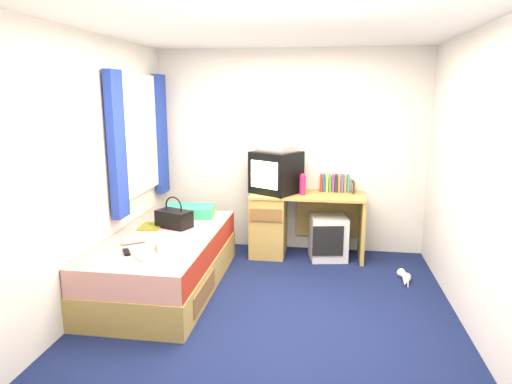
# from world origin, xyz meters

# --- Properties ---
(ground) EXTENTS (3.40, 3.40, 0.00)m
(ground) POSITION_xyz_m (0.00, 0.00, 0.00)
(ground) COLOR #0C1438
(ground) RESTS_ON ground
(room_shell) EXTENTS (3.40, 3.40, 3.40)m
(room_shell) POSITION_xyz_m (0.00, 0.00, 1.45)
(room_shell) COLOR white
(room_shell) RESTS_ON ground
(bed) EXTENTS (1.01, 2.00, 0.54)m
(bed) POSITION_xyz_m (-1.10, 0.31, 0.27)
(bed) COLOR tan
(bed) RESTS_ON ground
(pillow) EXTENTS (0.57, 0.40, 0.12)m
(pillow) POSITION_xyz_m (-1.05, 1.01, 0.60)
(pillow) COLOR teal
(pillow) RESTS_ON bed
(desk) EXTENTS (1.30, 0.55, 0.75)m
(desk) POSITION_xyz_m (-0.04, 1.44, 0.41)
(desk) COLOR tan
(desk) RESTS_ON ground
(storage_cube) EXTENTS (0.47, 0.47, 0.51)m
(storage_cube) POSITION_xyz_m (0.48, 1.38, 0.25)
(storage_cube) COLOR silver
(storage_cube) RESTS_ON ground
(crt_tv) EXTENTS (0.64, 0.63, 0.48)m
(crt_tv) POSITION_xyz_m (-0.14, 1.44, 0.99)
(crt_tv) COLOR black
(crt_tv) RESTS_ON desk
(vcr) EXTENTS (0.48, 0.45, 0.07)m
(vcr) POSITION_xyz_m (-0.13, 1.44, 1.27)
(vcr) COLOR #BDBDBF
(vcr) RESTS_ON crt_tv
(book_row) EXTENTS (0.34, 0.13, 0.20)m
(book_row) POSITION_xyz_m (0.54, 1.60, 0.85)
(book_row) COLOR maroon
(book_row) RESTS_ON desk
(picture_frame) EXTENTS (0.03, 0.12, 0.14)m
(picture_frame) POSITION_xyz_m (0.75, 1.54, 0.82)
(picture_frame) COLOR black
(picture_frame) RESTS_ON desk
(pink_water_bottle) EXTENTS (0.08, 0.08, 0.22)m
(pink_water_bottle) POSITION_xyz_m (0.18, 1.36, 0.86)
(pink_water_bottle) COLOR #D21D56
(pink_water_bottle) RESTS_ON desk
(aerosol_can) EXTENTS (0.06, 0.06, 0.18)m
(aerosol_can) POSITION_xyz_m (0.16, 1.42, 0.84)
(aerosol_can) COLOR silver
(aerosol_can) RESTS_ON desk
(handbag) EXTENTS (0.40, 0.31, 0.32)m
(handbag) POSITION_xyz_m (-1.08, 0.57, 0.64)
(handbag) COLOR black
(handbag) RESTS_ON bed
(towel) EXTENTS (0.37, 0.33, 0.11)m
(towel) POSITION_xyz_m (-0.84, -0.05, 0.59)
(towel) COLOR silver
(towel) RESTS_ON bed
(magazine) EXTENTS (0.23, 0.30, 0.01)m
(magazine) POSITION_xyz_m (-1.32, 0.54, 0.55)
(magazine) COLOR yellow
(magazine) RESTS_ON bed
(water_bottle) EXTENTS (0.20, 0.17, 0.07)m
(water_bottle) POSITION_xyz_m (-1.29, 0.01, 0.58)
(water_bottle) COLOR #B5C2C7
(water_bottle) RESTS_ON bed
(colour_swatch_fan) EXTENTS (0.20, 0.20, 0.01)m
(colour_swatch_fan) POSITION_xyz_m (-1.07, -0.35, 0.55)
(colour_swatch_fan) COLOR yellow
(colour_swatch_fan) RESTS_ON bed
(remote_control) EXTENTS (0.13, 0.16, 0.02)m
(remote_control) POSITION_xyz_m (-1.24, -0.24, 0.55)
(remote_control) COLOR black
(remote_control) RESTS_ON bed
(window_assembly) EXTENTS (0.11, 1.42, 1.40)m
(window_assembly) POSITION_xyz_m (-1.55, 0.90, 1.42)
(window_assembly) COLOR silver
(window_assembly) RESTS_ON room_shell
(white_heels) EXTENTS (0.16, 0.36, 0.09)m
(white_heels) POSITION_xyz_m (1.27, 0.78, 0.04)
(white_heels) COLOR white
(white_heels) RESTS_ON ground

